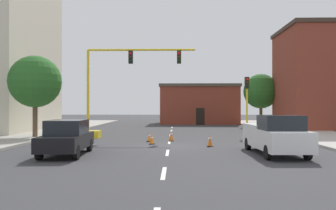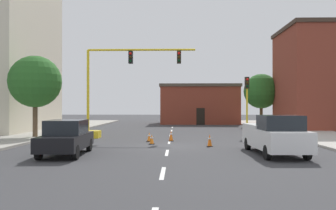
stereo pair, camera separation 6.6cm
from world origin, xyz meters
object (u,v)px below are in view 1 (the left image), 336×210
(pickup_truck_white, at_px, (275,135))
(traffic_cone_roadside_a, at_px, (149,137))
(traffic_cone_roadside_b, at_px, (210,140))
(tree_right_far, at_px, (261,91))
(tree_left_near, at_px, (35,82))
(traffic_light_pole_right, at_px, (247,93))
(traffic_cone_roadside_c, at_px, (152,139))
(sedan_black_near_left, at_px, (67,137))
(traffic_cone_roadside_d, at_px, (171,136))
(traffic_signal_gantry, at_px, (103,109))

(pickup_truck_white, bearing_deg, traffic_cone_roadside_a, 137.46)
(traffic_cone_roadside_a, relative_size, traffic_cone_roadside_b, 0.87)
(tree_right_far, relative_size, tree_left_near, 1.01)
(traffic_light_pole_right, relative_size, traffic_cone_roadside_c, 7.51)
(traffic_light_pole_right, xyz_separation_m, pickup_truck_white, (-0.78, -10.71, -2.55))
(traffic_cone_roadside_b, bearing_deg, traffic_light_pole_right, 63.04)
(tree_right_far, distance_m, sedan_black_near_left, 29.39)
(traffic_light_pole_right, relative_size, traffic_cone_roadside_d, 6.20)
(tree_right_far, bearing_deg, traffic_cone_roadside_a, -123.67)
(traffic_cone_roadside_d, bearing_deg, tree_right_far, 59.13)
(traffic_cone_roadside_b, height_order, traffic_cone_roadside_c, traffic_cone_roadside_b)
(traffic_cone_roadside_b, xyz_separation_m, traffic_cone_roadside_c, (-3.58, 1.24, -0.06))
(tree_left_near, xyz_separation_m, traffic_cone_roadside_a, (8.76, -2.08, -3.94))
(traffic_cone_roadside_c, bearing_deg, tree_left_near, 157.94)
(traffic_signal_gantry, distance_m, traffic_light_pole_right, 11.54)
(sedan_black_near_left, height_order, traffic_cone_roadside_d, sedan_black_near_left)
(traffic_signal_gantry, bearing_deg, traffic_cone_roadside_a, -36.15)
(traffic_cone_roadside_b, bearing_deg, traffic_cone_roadside_c, 160.93)
(pickup_truck_white, relative_size, traffic_cone_roadside_c, 8.56)
(tree_right_far, height_order, sedan_black_near_left, tree_right_far)
(tree_right_far, xyz_separation_m, traffic_cone_roadside_b, (-8.12, -20.83, -3.85))
(pickup_truck_white, height_order, traffic_cone_roadside_b, pickup_truck_white)
(tree_left_near, xyz_separation_m, pickup_truck_white, (15.56, -8.32, -3.29))
(traffic_light_pole_right, xyz_separation_m, tree_right_far, (4.42, 13.55, 0.69))
(tree_left_near, bearing_deg, traffic_cone_roadside_a, -13.37)
(tree_left_near, distance_m, traffic_cone_roadside_b, 14.10)
(traffic_cone_roadside_c, distance_m, traffic_cone_roadside_d, 2.35)
(traffic_cone_roadside_a, height_order, traffic_cone_roadside_b, traffic_cone_roadside_b)
(sedan_black_near_left, bearing_deg, traffic_signal_gantry, 91.04)
(tree_right_far, xyz_separation_m, traffic_cone_roadside_a, (-11.99, -18.01, -3.90))
(traffic_light_pole_right, height_order, pickup_truck_white, traffic_light_pole_right)
(traffic_cone_roadside_d, bearing_deg, traffic_signal_gantry, 156.29)
(traffic_light_pole_right, bearing_deg, traffic_signal_gantry, -171.38)
(traffic_light_pole_right, distance_m, traffic_cone_roadside_d, 7.95)
(tree_left_near, relative_size, sedan_black_near_left, 1.36)
(pickup_truck_white, bearing_deg, traffic_signal_gantry, 139.60)
(sedan_black_near_left, bearing_deg, traffic_cone_roadside_d, 54.53)
(tree_right_far, bearing_deg, pickup_truck_white, -102.09)
(traffic_light_pole_right, distance_m, traffic_cone_roadside_c, 10.00)
(tree_left_near, height_order, traffic_cone_roadside_a, tree_left_near)
(traffic_light_pole_right, height_order, traffic_cone_roadside_d, traffic_light_pole_right)
(sedan_black_near_left, distance_m, traffic_cone_roadside_c, 6.44)
(traffic_light_pole_right, height_order, traffic_cone_roadside_a, traffic_light_pole_right)
(tree_right_far, relative_size, traffic_cone_roadside_a, 9.60)
(traffic_cone_roadside_b, distance_m, traffic_cone_roadside_c, 3.78)
(traffic_cone_roadside_a, bearing_deg, traffic_signal_gantry, 143.85)
(traffic_signal_gantry, xyz_separation_m, tree_left_near, (-5.00, -0.66, 2.02))
(traffic_cone_roadside_a, bearing_deg, sedan_black_near_left, -118.20)
(traffic_signal_gantry, xyz_separation_m, sedan_black_near_left, (0.17, -9.43, -1.36))
(sedan_black_near_left, xyz_separation_m, traffic_cone_roadside_c, (3.88, 5.10, -0.57))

